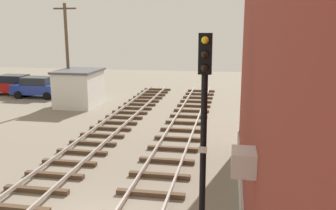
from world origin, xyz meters
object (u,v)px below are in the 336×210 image
parked_car_blue (37,87)px  control_hut (79,88)px  parked_car_red (14,85)px  signal_mast (204,113)px  utility_pole_far (67,52)px

parked_car_blue → control_hut: bearing=-27.2°
parked_car_blue → parked_car_red: size_ratio=1.00×
signal_mast → parked_car_blue: (-15.62, 18.47, -2.71)m
signal_mast → parked_car_red: (-18.36, 19.31, -2.71)m
control_hut → parked_car_blue: control_hut is taller
signal_mast → utility_pole_far: size_ratio=0.75×
parked_car_blue → parked_car_red: (-2.75, 0.84, 0.00)m
parked_car_blue → parked_car_red: bearing=163.0°
control_hut → utility_pole_far: (-1.14, 0.69, 2.65)m
signal_mast → parked_car_blue: bearing=130.2°
control_hut → utility_pole_far: 2.96m
signal_mast → control_hut: 19.31m
signal_mast → utility_pole_far: utility_pole_far is taller
parked_car_blue → utility_pole_far: size_ratio=0.55×
parked_car_red → utility_pole_far: 7.73m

